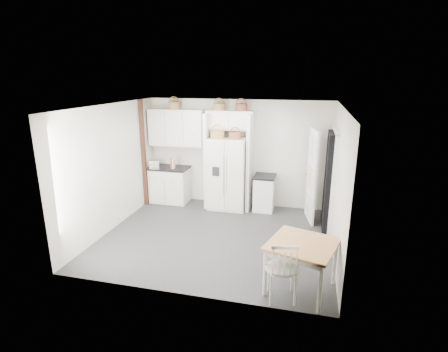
# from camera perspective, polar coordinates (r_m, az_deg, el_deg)

# --- Properties ---
(floor) EXTENTS (4.50, 4.50, 0.00)m
(floor) POSITION_cam_1_polar(r_m,az_deg,el_deg) (7.19, -1.20, -9.82)
(floor) COLOR #272728
(floor) RESTS_ON ground
(ceiling) EXTENTS (4.50, 4.50, 0.00)m
(ceiling) POSITION_cam_1_polar(r_m,az_deg,el_deg) (6.49, -1.34, 11.31)
(ceiling) COLOR white
(ceiling) RESTS_ON wall_back
(wall_back) EXTENTS (4.50, 0.00, 4.50)m
(wall_back) POSITION_cam_1_polar(r_m,az_deg,el_deg) (8.61, 2.22, 3.75)
(wall_back) COLOR beige
(wall_back) RESTS_ON floor
(wall_left) EXTENTS (0.00, 4.00, 4.00)m
(wall_left) POSITION_cam_1_polar(r_m,az_deg,el_deg) (7.61, -17.85, 1.31)
(wall_left) COLOR beige
(wall_left) RESTS_ON floor
(wall_right) EXTENTS (0.00, 4.00, 4.00)m
(wall_right) POSITION_cam_1_polar(r_m,az_deg,el_deg) (6.53, 18.17, -1.12)
(wall_right) COLOR beige
(wall_right) RESTS_ON floor
(refrigerator) EXTENTS (0.89, 0.72, 1.73)m
(refrigerator) POSITION_cam_1_polar(r_m,az_deg,el_deg) (8.42, 0.71, 0.42)
(refrigerator) COLOR silver
(refrigerator) RESTS_ON floor
(base_cab_left) EXTENTS (0.95, 0.60, 0.88)m
(base_cab_left) POSITION_cam_1_polar(r_m,az_deg,el_deg) (9.05, -8.83, -1.47)
(base_cab_left) COLOR silver
(base_cab_left) RESTS_ON floor
(base_cab_right) EXTENTS (0.47, 0.56, 0.82)m
(base_cab_right) POSITION_cam_1_polar(r_m,az_deg,el_deg) (8.45, 6.57, -2.86)
(base_cab_right) COLOR silver
(base_cab_right) RESTS_ON floor
(dining_table) EXTENTS (1.16, 1.16, 0.78)m
(dining_table) POSITION_cam_1_polar(r_m,az_deg,el_deg) (5.52, 12.43, -14.23)
(dining_table) COLOR #A2653F
(dining_table) RESTS_ON floor
(windsor_chair) EXTENTS (0.57, 0.53, 1.00)m
(windsor_chair) POSITION_cam_1_polar(r_m,az_deg,el_deg) (5.21, 9.50, -14.60)
(windsor_chair) COLOR silver
(windsor_chair) RESTS_ON floor
(counter_left) EXTENTS (0.99, 0.64, 0.04)m
(counter_left) POSITION_cam_1_polar(r_m,az_deg,el_deg) (8.92, -8.96, 1.33)
(counter_left) COLOR black
(counter_left) RESTS_ON base_cab_left
(counter_right) EXTENTS (0.50, 0.60, 0.04)m
(counter_right) POSITION_cam_1_polar(r_m,az_deg,el_deg) (8.32, 6.67, -0.07)
(counter_right) COLOR black
(counter_right) RESTS_ON base_cab_right
(toaster) EXTENTS (0.28, 0.21, 0.17)m
(toaster) POSITION_cam_1_polar(r_m,az_deg,el_deg) (8.96, -11.33, 1.97)
(toaster) COLOR silver
(toaster) RESTS_ON counter_left
(cookbook_red) EXTENTS (0.05, 0.16, 0.23)m
(cookbook_red) POSITION_cam_1_polar(r_m,az_deg,el_deg) (8.77, -8.51, 2.02)
(cookbook_red) COLOR #A93127
(cookbook_red) RESTS_ON counter_left
(cookbook_cream) EXTENTS (0.05, 0.16, 0.24)m
(cookbook_cream) POSITION_cam_1_polar(r_m,az_deg,el_deg) (8.76, -8.22, 2.01)
(cookbook_cream) COLOR beige
(cookbook_cream) RESTS_ON counter_left
(basket_upper_b) EXTENTS (0.29, 0.29, 0.17)m
(basket_upper_b) POSITION_cam_1_polar(r_m,az_deg,el_deg) (8.73, -8.16, 11.31)
(basket_upper_b) COLOR brown
(basket_upper_b) RESTS_ON upper_cabinet
(basket_bridge_a) EXTENTS (0.28, 0.28, 0.16)m
(basket_bridge_a) POSITION_cam_1_polar(r_m,az_deg,el_deg) (8.37, -0.85, 11.22)
(basket_bridge_a) COLOR brown
(basket_bridge_a) RESTS_ON bridge_cabinet
(basket_bridge_b) EXTENTS (0.28, 0.28, 0.16)m
(basket_bridge_b) POSITION_cam_1_polar(r_m,az_deg,el_deg) (8.25, 2.83, 11.14)
(basket_bridge_b) COLOR brown
(basket_bridge_b) RESTS_ON bridge_cabinet
(basket_fridge_a) EXTENTS (0.33, 0.33, 0.17)m
(basket_fridge_a) POSITION_cam_1_polar(r_m,az_deg,el_deg) (8.17, -1.10, 6.78)
(basket_fridge_a) COLOR brown
(basket_fridge_a) RESTS_ON refrigerator
(basket_fridge_b) EXTENTS (0.28, 0.28, 0.15)m
(basket_fridge_b) POSITION_cam_1_polar(r_m,az_deg,el_deg) (8.08, 1.77, 6.57)
(basket_fridge_b) COLOR brown
(basket_fridge_b) RESTS_ON refrigerator
(upper_cabinet) EXTENTS (1.40, 0.34, 0.90)m
(upper_cabinet) POSITION_cam_1_polar(r_m,az_deg,el_deg) (8.77, -7.70, 7.82)
(upper_cabinet) COLOR silver
(upper_cabinet) RESTS_ON wall_back
(bridge_cabinet) EXTENTS (1.12, 0.34, 0.45)m
(bridge_cabinet) POSITION_cam_1_polar(r_m,az_deg,el_deg) (8.34, 1.02, 9.10)
(bridge_cabinet) COLOR silver
(bridge_cabinet) RESTS_ON wall_back
(fridge_panel_left) EXTENTS (0.08, 0.60, 2.30)m
(fridge_panel_left) POSITION_cam_1_polar(r_m,az_deg,el_deg) (8.52, -2.56, 2.57)
(fridge_panel_left) COLOR silver
(fridge_panel_left) RESTS_ON floor
(fridge_panel_right) EXTENTS (0.08, 0.60, 2.30)m
(fridge_panel_right) POSITION_cam_1_polar(r_m,az_deg,el_deg) (8.29, 4.22, 2.17)
(fridge_panel_right) COLOR silver
(fridge_panel_right) RESTS_ON floor
(trim_post) EXTENTS (0.09, 0.09, 2.60)m
(trim_post) POSITION_cam_1_polar(r_m,az_deg,el_deg) (8.73, -12.99, 3.51)
(trim_post) COLOR black
(trim_post) RESTS_ON floor
(doorway_void) EXTENTS (0.18, 0.85, 2.05)m
(doorway_void) POSITION_cam_1_polar(r_m,az_deg,el_deg) (7.56, 16.84, -0.88)
(doorway_void) COLOR black
(doorway_void) RESTS_ON floor
(door_slab) EXTENTS (0.21, 0.79, 2.05)m
(door_slab) POSITION_cam_1_polar(r_m,az_deg,el_deg) (7.86, 14.13, -0.01)
(door_slab) COLOR white
(door_slab) RESTS_ON floor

